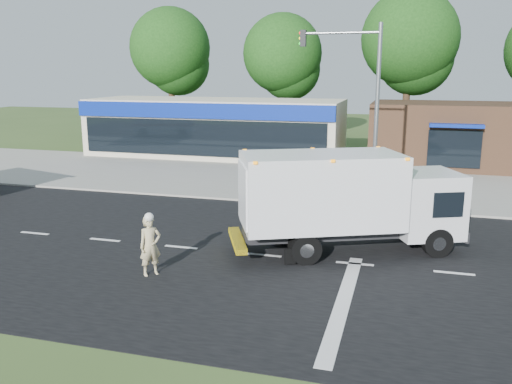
# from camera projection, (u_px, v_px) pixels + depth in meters

# --- Properties ---
(ground) EXTENTS (120.00, 120.00, 0.00)m
(ground) POSITION_uv_depth(u_px,v_px,m) (264.00, 255.00, 18.09)
(ground) COLOR #385123
(ground) RESTS_ON ground
(road_asphalt) EXTENTS (60.00, 14.00, 0.02)m
(road_asphalt) POSITION_uv_depth(u_px,v_px,m) (264.00, 255.00, 18.09)
(road_asphalt) COLOR black
(road_asphalt) RESTS_ON ground
(sidewalk) EXTENTS (60.00, 2.40, 0.12)m
(sidewalk) POSITION_uv_depth(u_px,v_px,m) (309.00, 199.00, 25.76)
(sidewalk) COLOR gray
(sidewalk) RESTS_ON ground
(parking_apron) EXTENTS (60.00, 9.00, 0.02)m
(parking_apron) POSITION_uv_depth(u_px,v_px,m) (327.00, 177.00, 31.21)
(parking_apron) COLOR gray
(parking_apron) RESTS_ON ground
(lane_markings) EXTENTS (55.20, 7.00, 0.01)m
(lane_markings) POSITION_uv_depth(u_px,v_px,m) (295.00, 273.00, 16.46)
(lane_markings) COLOR silver
(lane_markings) RESTS_ON road_asphalt
(ems_box_truck) EXTENTS (7.98, 5.29, 3.41)m
(ems_box_truck) POSITION_uv_depth(u_px,v_px,m) (345.00, 196.00, 18.05)
(ems_box_truck) COLOR black
(ems_box_truck) RESTS_ON ground
(emergency_worker) EXTENTS (0.78, 0.79, 1.94)m
(emergency_worker) POSITION_uv_depth(u_px,v_px,m) (150.00, 245.00, 16.18)
(emergency_worker) COLOR tan
(emergency_worker) RESTS_ON ground
(retail_strip_mall) EXTENTS (18.00, 6.20, 4.00)m
(retail_strip_mall) POSITION_uv_depth(u_px,v_px,m) (215.00, 127.00, 38.74)
(retail_strip_mall) COLOR beige
(retail_strip_mall) RESTS_ON ground
(brown_storefront) EXTENTS (10.00, 6.70, 4.00)m
(brown_storefront) POSITION_uv_depth(u_px,v_px,m) (451.00, 135.00, 34.51)
(brown_storefront) COLOR #382316
(brown_storefront) RESTS_ON ground
(traffic_signal_pole) EXTENTS (3.51, 0.25, 8.00)m
(traffic_signal_pole) POSITION_uv_depth(u_px,v_px,m) (362.00, 96.00, 23.49)
(traffic_signal_pole) COLOR gray
(traffic_signal_pole) RESTS_ON ground
(background_trees) EXTENTS (36.77, 7.39, 12.10)m
(background_trees) POSITION_uv_depth(u_px,v_px,m) (346.00, 52.00, 43.09)
(background_trees) COLOR #332114
(background_trees) RESTS_ON ground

